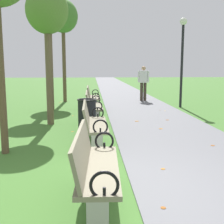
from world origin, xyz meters
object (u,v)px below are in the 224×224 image
Objects in this scene: park_bench_4 at (93,97)px; tree_4 at (48,17)px; park_bench_3 at (93,106)px; pedestrian_walking at (143,81)px; park_bench_1 at (95,167)px; trash_bin at (87,116)px; tree_5 at (63,18)px; lamp_post at (182,49)px; tree_3 at (47,14)px; park_bench_2 at (93,124)px.

tree_4 reaches higher than park_bench_4.
pedestrian_walking is at bearing 65.16° from park_bench_3.
park_bench_1 is 7.53m from park_bench_4.
trash_bin is (-0.15, -3.67, -0.06)m from park_bench_4.
tree_5 is 5.44× the size of trash_bin.
tree_5 is 2.82× the size of pedestrian_walking.
park_bench_3 is 4.18m from tree_4.
tree_4 is 1.20× the size of lamp_post.
park_bench_3 is at bearing -114.84° from pedestrian_walking.
park_bench_4 is 3.79m from tree_3.
tree_4 is at bearing -146.93° from pedestrian_walking.
pedestrian_walking is at bearing 76.87° from park_bench_1.
tree_5 is (-1.27, 5.20, 3.28)m from park_bench_3.
lamp_post reaches higher than park_bench_3.
park_bench_1 is at bearing -90.00° from park_bench_3.
lamp_post is (4.73, 3.13, -0.71)m from tree_3.
park_bench_1 is 5.10m from park_bench_3.
park_bench_1 is 9.04m from lamp_post.
tree_4 is at bearing 120.92° from park_bench_3.
trash_bin is at bearing -96.78° from park_bench_3.
tree_4 is 5.31m from pedestrian_walking.
park_bench_2 is 6.17m from tree_4.
park_bench_1 is 1.93× the size of trash_bin.
tree_4 reaches higher than pedestrian_walking.
park_bench_4 is (-0.00, 7.53, 0.00)m from park_bench_1.
tree_4 is 2.58× the size of pedestrian_walking.
tree_5 reaches higher than park_bench_4.
pedestrian_walking is at bearing 117.61° from lamp_post.
park_bench_3 is 1.91× the size of trash_bin.
tree_4 reaches higher than park_bench_1.
tree_5 reaches higher than tree_3.
park_bench_1 is 3.86m from trash_bin.
lamp_post reaches higher than trash_bin.
park_bench_4 is 0.43× the size of tree_3.
park_bench_2 is 8.18m from pedestrian_walking.
pedestrian_walking is at bearing 55.80° from tree_3.
park_bench_1 is at bearing -82.95° from tree_5.
tree_5 is (0.29, 2.59, 0.41)m from tree_4.
park_bench_1 reaches higher than trash_bin.
lamp_post is at bearing -24.39° from tree_5.
trash_bin is (-2.55, -6.42, -0.50)m from pedestrian_walking.
tree_3 reaches higher than pedestrian_walking.
lamp_post is (3.53, 3.02, 1.82)m from park_bench_3.
trash_bin is 5.93m from lamp_post.
pedestrian_walking is (2.40, 7.80, 0.44)m from park_bench_2.
tree_5 is 5.47m from lamp_post.
park_bench_3 is 5.73m from pedestrian_walking.
tree_3 is (-1.20, 4.99, 2.54)m from park_bench_1.
pedestrian_walking is (3.67, -0.02, -2.84)m from tree_5.
tree_3 is at bearing 133.02° from trash_bin.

